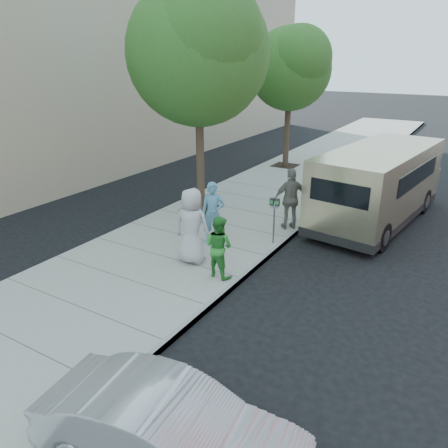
% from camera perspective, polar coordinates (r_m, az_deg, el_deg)
% --- Properties ---
extents(ground, '(120.00, 120.00, 0.00)m').
position_cam_1_polar(ground, '(12.85, -0.36, -3.30)').
color(ground, black).
rests_on(ground, ground).
extents(sidewalk, '(5.00, 60.00, 0.15)m').
position_cam_1_polar(sidewalk, '(13.32, -4.05, -2.08)').
color(sidewalk, gray).
rests_on(sidewalk, ground).
extents(curb_face, '(0.12, 60.00, 0.16)m').
position_cam_1_polar(curb_face, '(12.20, 5.45, -4.41)').
color(curb_face, gray).
rests_on(curb_face, ground).
extents(near_building, '(8.00, 44.00, 10.00)m').
position_cam_1_polar(near_building, '(21.68, -27.02, 18.20)').
color(near_building, tan).
rests_on(near_building, ground).
extents(tree_near, '(4.62, 4.60, 7.53)m').
position_cam_1_polar(tree_near, '(14.93, -3.25, 22.01)').
color(tree_near, black).
rests_on(tree_near, sidewalk).
extents(tree_far, '(3.92, 3.80, 6.49)m').
position_cam_1_polar(tree_far, '(21.66, 8.79, 19.82)').
color(tree_far, black).
rests_on(tree_far, sidewalk).
extents(parking_meter, '(0.29, 0.13, 1.38)m').
position_cam_1_polar(parking_meter, '(12.61, 6.58, 1.70)').
color(parking_meter, gray).
rests_on(parking_meter, sidewalk).
extents(van, '(3.09, 7.04, 2.53)m').
position_cam_1_polar(van, '(15.46, 19.60, 5.00)').
color(van, beige).
rests_on(van, ground).
extents(sedan, '(3.96, 1.82, 1.26)m').
position_cam_1_polar(sedan, '(6.49, -6.95, -25.55)').
color(sedan, '#AAACB2').
rests_on(sedan, ground).
extents(person_officer, '(0.79, 0.68, 1.83)m').
position_cam_1_polar(person_officer, '(12.62, -1.47, 1.43)').
color(person_officer, teal).
rests_on(person_officer, sidewalk).
extents(person_green_shirt, '(0.84, 0.70, 1.58)m').
position_cam_1_polar(person_green_shirt, '(10.73, -0.69, -2.96)').
color(person_green_shirt, '#2E8E31').
rests_on(person_green_shirt, sidewalk).
extents(person_gray_shirt, '(1.07, 0.78, 2.03)m').
position_cam_1_polar(person_gray_shirt, '(11.40, -4.19, -0.28)').
color(person_gray_shirt, '#B4B4B7').
rests_on(person_gray_shirt, sidewalk).
extents(person_striped_polo, '(1.17, 1.11, 1.95)m').
position_cam_1_polar(person_striped_polo, '(13.83, 8.75, 3.25)').
color(person_striped_polo, slate).
rests_on(person_striped_polo, sidewalk).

